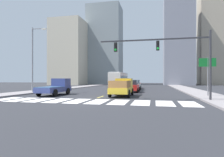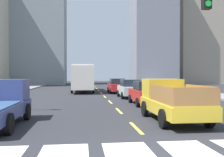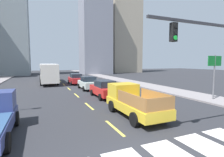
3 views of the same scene
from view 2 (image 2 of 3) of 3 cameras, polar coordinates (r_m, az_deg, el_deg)
The scene contains 17 objects.
sidewalk_right at distance 27.95m, azimuth 22.27°, elevation -3.53°, with size 3.45×110.00×0.15m, color gray.
lane_dash_0 at distance 10.87m, azimuth 5.31°, elevation -10.78°, with size 0.16×2.40×0.01m, color gold.
lane_dash_1 at distance 15.72m, azimuth 1.54°, elevation -7.14°, with size 0.16×2.40×0.01m, color gold.
lane_dash_2 at distance 20.65m, azimuth -0.42°, elevation -5.21°, with size 0.16×2.40×0.01m, color gold.
lane_dash_3 at distance 25.60m, azimuth -1.61°, elevation -4.02°, with size 0.16×2.40×0.01m, color gold.
lane_dash_4 at distance 30.57m, azimuth -2.42°, elevation -3.22°, with size 0.16×2.40×0.01m, color gold.
lane_dash_5 at distance 35.55m, azimuth -3.00°, elevation -2.64°, with size 0.16×2.40×0.01m, color gold.
lane_dash_6 at distance 40.53m, azimuth -3.43°, elevation -2.20°, with size 0.16×2.40×0.01m, color gold.
lane_dash_7 at distance 45.52m, azimuth -3.77°, elevation -1.86°, with size 0.16×2.40×0.01m, color gold.
pickup_stakebed at distance 12.93m, azimuth 12.69°, elevation -4.74°, with size 2.18×5.20×1.96m.
city_bus at distance 33.23m, azimuth -6.51°, elevation 0.47°, with size 2.72×10.80×3.32m.
sedan_far at distance 18.92m, azimuth 7.54°, elevation -3.17°, with size 2.02×4.40×1.72m.
sedan_near_right at distance 24.44m, azimuth 3.96°, elevation -2.24°, with size 2.02×4.40×1.72m.
sedan_mid at distance 30.48m, azimuth 1.11°, elevation -1.62°, with size 2.02×4.40×1.72m.
block_mid_left at distance 57.52m, azimuth 9.13°, elevation 12.12°, with size 8.93×7.47×26.79m, color gray.
block_mid_right at distance 59.76m, azimuth -15.97°, elevation 12.21°, with size 11.66×9.12×27.90m, color gray.
block_low_left at distance 65.75m, azimuth 18.82°, elevation 12.62°, with size 10.87×7.05×31.21m, color tan.
Camera 2 is at (-2.19, -6.41, 2.20)m, focal length 41.39 mm.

